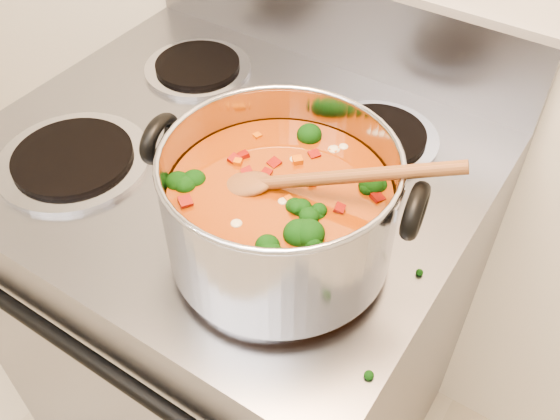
# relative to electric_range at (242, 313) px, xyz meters

# --- Properties ---
(electric_range) EXTENTS (0.80, 0.72, 1.08)m
(electric_range) POSITION_rel_electric_range_xyz_m (0.00, 0.00, 0.00)
(electric_range) COLOR gray
(electric_range) RESTS_ON ground
(stockpot) EXTENTS (0.36, 0.30, 0.18)m
(stockpot) POSITION_rel_electric_range_xyz_m (0.19, -0.14, 0.54)
(stockpot) COLOR #A4A4AC
(stockpot) RESTS_ON electric_range
(wooden_spoon) EXTENTS (0.29, 0.14, 0.11)m
(wooden_spoon) POSITION_rel_electric_range_xyz_m (0.21, -0.13, 0.60)
(wooden_spoon) COLOR brown
(wooden_spoon) RESTS_ON stockpot
(cooktop_crumbs) EXTENTS (0.25, 0.09, 0.01)m
(cooktop_crumbs) POSITION_rel_electric_range_xyz_m (0.05, -0.28, 0.46)
(cooktop_crumbs) COLOR black
(cooktop_crumbs) RESTS_ON electric_range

